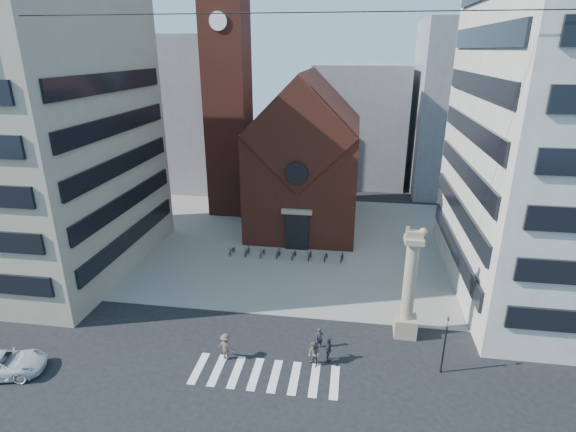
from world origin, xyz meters
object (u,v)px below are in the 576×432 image
(pedestrian_1, at_px, (314,354))
(pedestrian_2, at_px, (328,350))
(lion_column, at_px, (409,294))
(traffic_light, at_px, (445,343))
(scooter_0, at_px, (232,251))
(white_car, at_px, (2,364))
(pedestrian_0, at_px, (319,338))

(pedestrian_1, relative_size, pedestrian_2, 1.03)
(lion_column, xyz_separation_m, pedestrian_2, (-5.47, -3.92, -2.56))
(traffic_light, height_order, pedestrian_2, traffic_light)
(lion_column, distance_m, traffic_light, 4.62)
(lion_column, bearing_deg, pedestrian_2, -144.34)
(pedestrian_2, height_order, scooter_0, pedestrian_2)
(white_car, distance_m, pedestrian_1, 20.51)
(pedestrian_0, xyz_separation_m, pedestrian_1, (-0.20, -2.06, 0.15))
(pedestrian_0, xyz_separation_m, scooter_0, (-10.29, 14.11, -0.30))
(lion_column, distance_m, white_car, 27.97)
(white_car, relative_size, pedestrian_2, 3.00)
(pedestrian_0, bearing_deg, traffic_light, -38.28)
(pedestrian_0, distance_m, scooter_0, 17.46)
(pedestrian_1, relative_size, scooter_0, 1.15)
(scooter_0, bearing_deg, pedestrian_0, -45.81)
(lion_column, height_order, traffic_light, lion_column)
(lion_column, height_order, pedestrian_2, lion_column)
(pedestrian_0, distance_m, pedestrian_2, 1.58)
(lion_column, distance_m, pedestrian_1, 8.27)
(pedestrian_0, bearing_deg, scooter_0, 98.04)
(pedestrian_0, bearing_deg, lion_column, -5.87)
(traffic_light, height_order, pedestrian_1, traffic_light)
(white_car, bearing_deg, pedestrian_1, -94.23)
(lion_column, xyz_separation_m, scooter_0, (-16.48, 11.58, -2.99))
(traffic_light, bearing_deg, scooter_0, 139.85)
(pedestrian_0, bearing_deg, white_car, 168.15)
(lion_column, xyz_separation_m, traffic_light, (1.99, -4.00, -1.17))
(lion_column, relative_size, pedestrian_2, 4.82)
(traffic_light, xyz_separation_m, pedestrian_0, (-8.18, 1.47, -1.51))
(pedestrian_0, bearing_deg, pedestrian_1, -123.72)
(traffic_light, relative_size, scooter_0, 2.69)
(traffic_light, bearing_deg, pedestrian_0, 169.78)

